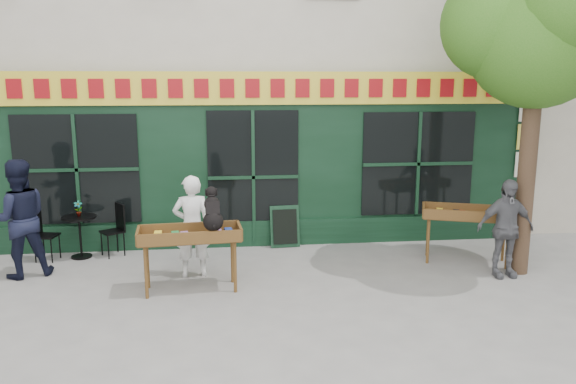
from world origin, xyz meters
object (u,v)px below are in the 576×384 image
dog (212,208)px  bistro_table (80,228)px  book_cart_center (190,238)px  woman (192,226)px  book_cart_right (468,217)px  man_left (19,219)px  man_right (505,228)px

dog → bistro_table: dog is taller
book_cart_center → bistro_table: bearing=133.7°
book_cart_center → woman: woman is taller
dog → book_cart_right: bearing=6.6°
book_cart_center → bistro_table: (-2.06, 1.84, -0.28)m
man_left → woman: bearing=150.2°
dog → woman: 0.91m
woman → book_cart_right: woman is taller
man_left → book_cart_right: bearing=155.1°
man_right → man_left: 7.83m
book_cart_center → bistro_table: book_cart_center is taller
book_cart_center → woman: 0.65m
woman → man_left: bearing=-10.5°
man_right → man_left: bearing=173.2°
dog → book_cart_right: 4.48m
book_cart_right → woman: bearing=-158.5°
book_cart_right → bistro_table: size_ratio=2.13×
woman → man_right: woman is taller
woman → bistro_table: bearing=-34.5°
dog → man_left: (-3.11, 0.99, -0.33)m
book_cart_right → man_right: man_right is taller
man_right → man_left: man_left is taller
bistro_table → man_left: (-0.70, -0.90, 0.42)m
man_right → bistro_table: bearing=165.5°
book_cart_right → man_left: size_ratio=0.84×
woman → book_cart_right: bearing=177.4°
woman → bistro_table: (-2.06, 1.19, -0.29)m
man_right → book_cart_center: bearing=-179.7°
dog → book_cart_center: bearing=167.3°
book_cart_right → bistro_table: (-6.78, 1.03, -0.28)m
book_cart_right → man_right: (0.30, -0.75, -0.02)m
dog → man_right: 4.69m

